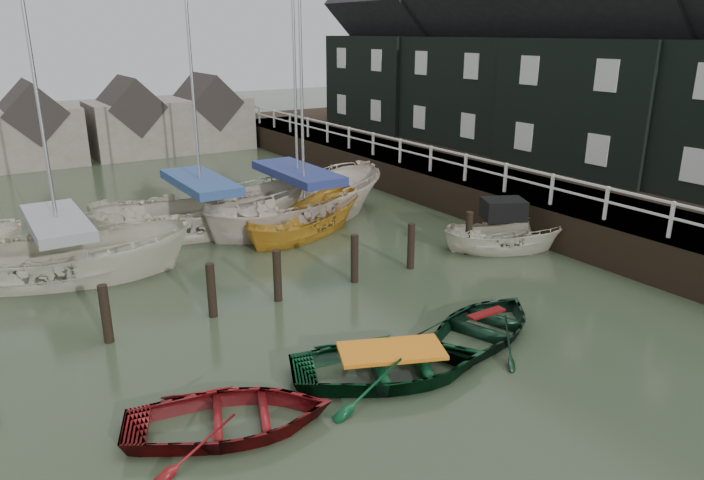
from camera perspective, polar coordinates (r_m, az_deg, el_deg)
ground at (r=14.97m, az=2.64°, el=-8.42°), size 120.00×120.00×0.00m
pier at (r=27.74m, az=6.78°, el=5.73°), size 3.04×32.00×2.70m
land_strip at (r=31.62m, az=14.55°, el=5.53°), size 14.00×38.00×1.50m
quay_houses at (r=30.01m, az=17.36°, el=15.61°), size 6.52×28.14×10.01m
mooring_pilings at (r=16.60m, az=-6.51°, el=-3.83°), size 13.72×0.22×1.80m
far_sheds at (r=38.17m, az=-19.68°, el=10.04°), size 14.00×4.08×4.39m
rowboat_red at (r=11.91m, az=-10.90°, el=-16.54°), size 4.37×3.75×0.76m
rowboat_green at (r=13.25m, az=3.55°, el=-12.29°), size 4.91×4.28×0.85m
rowboat_dkgreen at (r=15.19m, az=11.98°, el=-8.42°), size 4.33×3.69×0.76m
motorboat at (r=20.96m, az=13.71°, el=-0.60°), size 4.35×3.19×2.45m
sailboat_a at (r=19.99m, az=-24.63°, el=-2.89°), size 7.71×4.89×11.99m
sailboat_b at (r=22.98m, az=-13.32°, el=0.99°), size 8.13×4.10×11.74m
sailboat_c at (r=22.36m, az=-4.29°, el=0.85°), size 6.03×4.21×10.61m
sailboat_d at (r=23.55m, az=-4.86°, el=1.85°), size 8.62×4.81×11.98m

